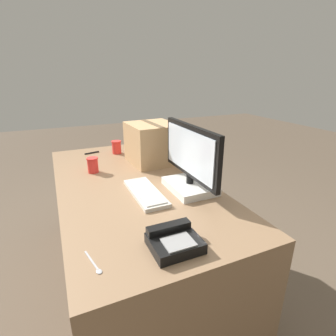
# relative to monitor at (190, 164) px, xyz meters

# --- Properties ---
(ground_plane) EXTENTS (12.00, 12.00, 0.00)m
(ground_plane) POSITION_rel_monitor_xyz_m (-0.27, -0.28, -0.91)
(ground_plane) COLOR brown
(office_desk) EXTENTS (1.80, 0.90, 0.75)m
(office_desk) POSITION_rel_monitor_xyz_m (-0.27, -0.28, -0.54)
(office_desk) COLOR #8C6B4C
(office_desk) RESTS_ON ground_plane
(monitor) EXTENTS (0.58, 0.24, 0.39)m
(monitor) POSITION_rel_monitor_xyz_m (0.00, 0.00, 0.00)
(monitor) COLOR white
(monitor) RESTS_ON office_desk
(keyboard) EXTENTS (0.41, 0.15, 0.03)m
(keyboard) POSITION_rel_monitor_xyz_m (-0.04, -0.27, -0.15)
(keyboard) COLOR beige
(keyboard) RESTS_ON office_desk
(desk_phone) EXTENTS (0.17, 0.20, 0.07)m
(desk_phone) POSITION_rel_monitor_xyz_m (0.46, -0.32, -0.13)
(desk_phone) COLOR black
(desk_phone) RESTS_ON office_desk
(paper_cup_left) EXTENTS (0.08, 0.08, 0.11)m
(paper_cup_left) POSITION_rel_monitor_xyz_m (-0.91, -0.22, -0.10)
(paper_cup_left) COLOR red
(paper_cup_left) RESTS_ON office_desk
(paper_cup_right) EXTENTS (0.08, 0.08, 0.11)m
(paper_cup_right) POSITION_rel_monitor_xyz_m (-0.53, -0.48, -0.11)
(paper_cup_right) COLOR red
(paper_cup_right) RESTS_ON office_desk
(spoon) EXTENTS (0.15, 0.05, 0.00)m
(spoon) POSITION_rel_monitor_xyz_m (0.44, -0.63, -0.16)
(spoon) COLOR #B2B2B7
(spoon) RESTS_ON office_desk
(cardboard_box) EXTENTS (0.38, 0.36, 0.30)m
(cardboard_box) POSITION_rel_monitor_xyz_m (-0.58, -0.02, -0.01)
(cardboard_box) COLOR tan
(cardboard_box) RESTS_ON office_desk
(pen_marker) EXTENTS (0.04, 0.13, 0.01)m
(pen_marker) POSITION_rel_monitor_xyz_m (-0.99, -0.42, -0.15)
(pen_marker) COLOR black
(pen_marker) RESTS_ON office_desk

